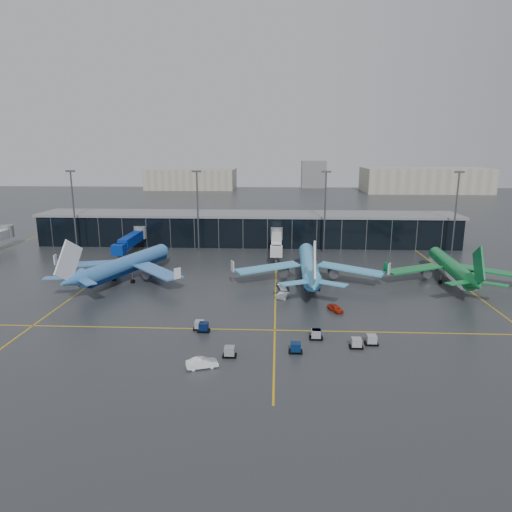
{
  "coord_description": "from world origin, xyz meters",
  "views": [
    {
      "loc": [
        10.31,
        -92.39,
        32.08
      ],
      "look_at": [
        5.0,
        18.0,
        6.0
      ],
      "focal_mm": 32.0,
      "sensor_mm": 36.0,
      "label": 1
    }
  ],
  "objects_px": {
    "airliner_klm_near": "(309,255)",
    "airliner_aer_lingus": "(452,258)",
    "airliner_arkefly": "(127,254)",
    "baggage_carts": "(285,338)",
    "mobile_airstair": "(283,294)",
    "service_van_white": "(202,363)",
    "service_van_red": "(335,308)"
  },
  "relations": [
    {
      "from": "airliner_aer_lingus",
      "to": "airliner_arkefly",
      "type": "bearing_deg",
      "value": -174.56
    },
    {
      "from": "mobile_airstair",
      "to": "service_van_red",
      "type": "bearing_deg",
      "value": -21.42
    },
    {
      "from": "service_van_white",
      "to": "mobile_airstair",
      "type": "bearing_deg",
      "value": -38.49
    },
    {
      "from": "service_van_red",
      "to": "service_van_white",
      "type": "xyz_separation_m",
      "value": [
        -22.96,
        -25.5,
        0.1
      ]
    },
    {
      "from": "service_van_red",
      "to": "baggage_carts",
      "type": "bearing_deg",
      "value": -151.24
    },
    {
      "from": "mobile_airstair",
      "to": "baggage_carts",
      "type": "bearing_deg",
      "value": -72.62
    },
    {
      "from": "mobile_airstair",
      "to": "service_van_white",
      "type": "xyz_separation_m",
      "value": [
        -12.36,
        -33.89,
        0.02
      ]
    },
    {
      "from": "airliner_klm_near",
      "to": "mobile_airstair",
      "type": "height_order",
      "value": "airliner_klm_near"
    },
    {
      "from": "airliner_arkefly",
      "to": "airliner_aer_lingus",
      "type": "xyz_separation_m",
      "value": [
        79.98,
        2.14,
        -0.47
      ]
    },
    {
      "from": "airliner_arkefly",
      "to": "airliner_klm_near",
      "type": "bearing_deg",
      "value": 20.05
    },
    {
      "from": "airliner_aer_lingus",
      "to": "service_van_red",
      "type": "distance_m",
      "value": 38.6
    },
    {
      "from": "baggage_carts",
      "to": "airliner_aer_lingus",
      "type": "bearing_deg",
      "value": 42.88
    },
    {
      "from": "baggage_carts",
      "to": "mobile_airstair",
      "type": "xyz_separation_m",
      "value": [
        -0.18,
        24.0,
        0.01
      ]
    },
    {
      "from": "airliner_arkefly",
      "to": "service_van_red",
      "type": "distance_m",
      "value": 53.61
    },
    {
      "from": "airliner_klm_near",
      "to": "service_van_white",
      "type": "bearing_deg",
      "value": -110.92
    },
    {
      "from": "airliner_klm_near",
      "to": "service_van_white",
      "type": "distance_m",
      "value": 50.87
    },
    {
      "from": "airliner_klm_near",
      "to": "airliner_arkefly",
      "type": "bearing_deg",
      "value": -177.9
    },
    {
      "from": "airliner_arkefly",
      "to": "baggage_carts",
      "type": "relative_size",
      "value": 1.32
    },
    {
      "from": "baggage_carts",
      "to": "airliner_klm_near",
      "type": "bearing_deg",
      "value": 80.27
    },
    {
      "from": "airliner_arkefly",
      "to": "service_van_white",
      "type": "bearing_deg",
      "value": -41.34
    },
    {
      "from": "airliner_aer_lingus",
      "to": "service_van_white",
      "type": "distance_m",
      "value": 72.35
    },
    {
      "from": "mobile_airstair",
      "to": "airliner_klm_near",
      "type": "bearing_deg",
      "value": 80.27
    },
    {
      "from": "mobile_airstair",
      "to": "airliner_arkefly",
      "type": "bearing_deg",
      "value": 179.51
    },
    {
      "from": "baggage_carts",
      "to": "service_van_white",
      "type": "relative_size",
      "value": 6.71
    },
    {
      "from": "airliner_arkefly",
      "to": "service_van_red",
      "type": "height_order",
      "value": "airliner_arkefly"
    },
    {
      "from": "airliner_aer_lingus",
      "to": "service_van_red",
      "type": "bearing_deg",
      "value": -139.74
    },
    {
      "from": "airliner_klm_near",
      "to": "airliner_aer_lingus",
      "type": "relative_size",
      "value": 1.11
    },
    {
      "from": "airliner_aer_lingus",
      "to": "mobile_airstair",
      "type": "xyz_separation_m",
      "value": [
        -41.39,
        -14.27,
        -5.26
      ]
    },
    {
      "from": "airliner_arkefly",
      "to": "baggage_carts",
      "type": "height_order",
      "value": "airliner_arkefly"
    },
    {
      "from": "airliner_aer_lingus",
      "to": "service_van_red",
      "type": "height_order",
      "value": "airliner_aer_lingus"
    },
    {
      "from": "airliner_arkefly",
      "to": "airliner_aer_lingus",
      "type": "distance_m",
      "value": 80.01
    },
    {
      "from": "airliner_arkefly",
      "to": "mobile_airstair",
      "type": "height_order",
      "value": "airliner_arkefly"
    }
  ]
}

